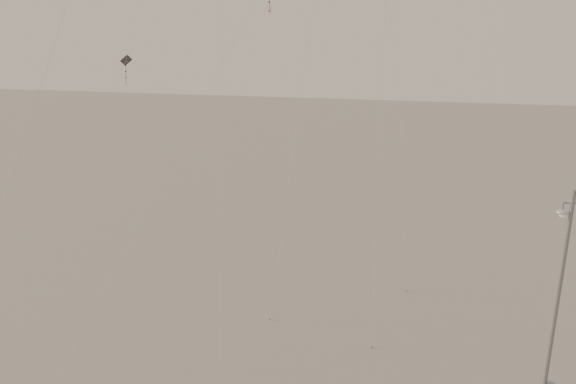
# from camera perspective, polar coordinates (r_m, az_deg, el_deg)

# --- Properties ---
(street_lamp) EXTENTS (1.55, 0.75, 9.00)m
(street_lamp) POSITION_cam_1_polar(r_m,az_deg,el_deg) (34.94, 18.88, -6.26)
(street_lamp) COLOR gray
(street_lamp) RESTS_ON ground
(kite_3) EXTENTS (8.26, 7.17, 17.29)m
(kite_3) POSITION_cam_1_polar(r_m,az_deg,el_deg) (32.15, -5.81, 6.83)
(kite_3) COLOR maroon
(kite_3) RESTS_ON ground
(kite_6) EXTENTS (5.52, 9.52, 12.92)m
(kite_6) POSITION_cam_1_polar(r_m,az_deg,el_deg) (42.54, -13.87, 4.67)
(kite_6) COLOR #36302D
(kite_6) RESTS_ON ground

